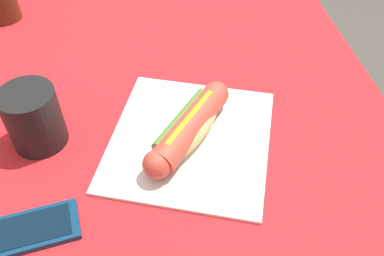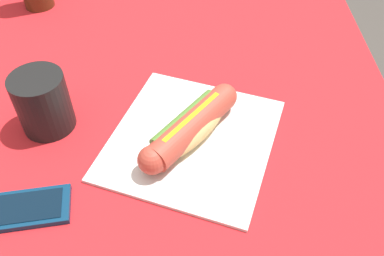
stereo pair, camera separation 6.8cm
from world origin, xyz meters
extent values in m
cylinder|color=brown|center=(0.45, -0.33, 0.37)|extent=(0.07, 0.07, 0.74)
cylinder|color=brown|center=(0.45, 0.33, 0.37)|extent=(0.07, 0.07, 0.74)
cube|color=brown|center=(0.00, 0.00, 0.75)|extent=(1.06, 0.81, 0.03)
cube|color=red|center=(0.00, 0.00, 0.77)|extent=(1.12, 0.87, 0.00)
cube|color=silver|center=(-0.06, -0.06, 0.78)|extent=(0.35, 0.34, 0.01)
ellipsoid|color=#DBB26B|center=(-0.06, -0.06, 0.80)|extent=(0.17, 0.15, 0.05)
cylinder|color=#B24233|center=(-0.06, -0.06, 0.81)|extent=(0.17, 0.15, 0.05)
sphere|color=#B24233|center=(0.02, -0.12, 0.81)|extent=(0.05, 0.05, 0.05)
sphere|color=#B24233|center=(-0.13, 0.00, 0.81)|extent=(0.05, 0.05, 0.05)
cube|color=yellow|center=(-0.06, -0.06, 0.83)|extent=(0.12, 0.09, 0.00)
cylinder|color=#4C7A2D|center=(-0.05, -0.05, 0.82)|extent=(0.13, 0.11, 0.02)
cube|color=#0A2D4C|center=(-0.20, 0.19, 0.78)|extent=(0.09, 0.15, 0.01)
cube|color=black|center=(-0.20, 0.19, 0.78)|extent=(0.07, 0.12, 0.00)
cylinder|color=black|center=(-0.02, 0.19, 0.83)|extent=(0.09, 0.09, 0.10)
camera|label=1|loc=(-0.52, 0.00, 1.29)|focal=38.67mm
camera|label=2|loc=(-0.53, -0.06, 1.29)|focal=38.67mm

